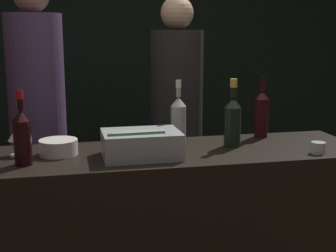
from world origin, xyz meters
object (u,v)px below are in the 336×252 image
object	(u,v)px
candle_votive	(318,148)
bowl_white	(59,147)
champagne_bottle	(233,120)
ice_bin_with_bottles	(140,143)
person_in_hoodie	(177,116)
wine_glass	(17,135)
person_blond_tee	(38,115)
red_wine_bottle_tall	(22,136)
red_wine_bottle_black_foil	(262,111)
white_wine_bottle	(178,119)

from	to	relation	value
candle_votive	bowl_white	bearing A→B (deg)	168.75
bowl_white	champagne_bottle	world-z (taller)	champagne_bottle
ice_bin_with_bottles	person_in_hoodie	size ratio (longest dim) A/B	0.21
ice_bin_with_bottles	wine_glass	size ratio (longest dim) A/B	2.60
ice_bin_with_bottles	person_blond_tee	size ratio (longest dim) A/B	0.20
person_in_hoodie	person_blond_tee	world-z (taller)	person_blond_tee
champagne_bottle	person_blond_tee	world-z (taller)	person_blond_tee
ice_bin_with_bottles	person_in_hoodie	xyz separation A→B (m)	(0.39, 0.88, -0.04)
champagne_bottle	person_blond_tee	distance (m)	1.20
red_wine_bottle_tall	champagne_bottle	bearing A→B (deg)	7.00
wine_glass	champagne_bottle	bearing A→B (deg)	-2.45
bowl_white	wine_glass	world-z (taller)	wine_glass
champagne_bottle	person_in_hoodie	bearing A→B (deg)	97.59
ice_bin_with_bottles	person_blond_tee	bearing A→B (deg)	122.51
red_wine_bottle_tall	red_wine_bottle_black_foil	bearing A→B (deg)	13.40
candle_votive	red_wine_bottle_tall	world-z (taller)	red_wine_bottle_tall
red_wine_bottle_black_foil	person_in_hoodie	xyz separation A→B (m)	(-0.33, 0.61, -0.12)
red_wine_bottle_black_foil	white_wine_bottle	bearing A→B (deg)	-173.59
red_wine_bottle_tall	person_in_hoodie	world-z (taller)	person_in_hoodie
white_wine_bottle	person_blond_tee	world-z (taller)	person_blond_tee
bowl_white	wine_glass	size ratio (longest dim) A/B	1.30
ice_bin_with_bottles	candle_votive	xyz separation A→B (m)	(0.85, -0.12, -0.04)
red_wine_bottle_black_foil	person_in_hoodie	bearing A→B (deg)	118.79
wine_glass	red_wine_bottle_black_foil	size ratio (longest dim) A/B	0.40
white_wine_bottle	person_blond_tee	xyz separation A→B (m)	(-0.73, 0.56, -0.05)
bowl_white	red_wine_bottle_black_foil	xyz separation A→B (m)	(1.09, 0.15, 0.10)
red_wine_bottle_tall	person_blond_tee	bearing A→B (deg)	88.49
candle_votive	person_in_hoodie	bearing A→B (deg)	114.69
wine_glass	bowl_white	bearing A→B (deg)	-7.07
wine_glass	person_in_hoodie	xyz separation A→B (m)	(0.94, 0.73, -0.08)
red_wine_bottle_tall	ice_bin_with_bottles	bearing A→B (deg)	2.29
person_in_hoodie	red_wine_bottle_black_foil	bearing A→B (deg)	-104.98
wine_glass	red_wine_bottle_tall	bearing A→B (deg)	-77.16
person_blond_tee	ice_bin_with_bottles	bearing A→B (deg)	-115.29
candle_votive	white_wine_bottle	xyz separation A→B (m)	(-0.61, 0.34, 0.10)
bowl_white	red_wine_bottle_tall	distance (m)	0.23
wine_glass	person_in_hoodie	distance (m)	1.20
bowl_white	candle_votive	size ratio (longest dim) A/B	2.61
bowl_white	wine_glass	xyz separation A→B (m)	(-0.19, 0.02, 0.06)
ice_bin_with_bottles	candle_votive	world-z (taller)	ice_bin_with_bottles
wine_glass	red_wine_bottle_tall	distance (m)	0.18
ice_bin_with_bottles	wine_glass	bearing A→B (deg)	165.09
candle_votive	person_in_hoodie	world-z (taller)	person_in_hoodie
bowl_white	person_in_hoodie	bearing A→B (deg)	45.08
white_wine_bottle	bowl_white	bearing A→B (deg)	-171.09
red_wine_bottle_black_foil	person_in_hoodie	size ratio (longest dim) A/B	0.20
bowl_white	ice_bin_with_bottles	bearing A→B (deg)	-18.67
wine_glass	white_wine_bottle	world-z (taller)	white_wine_bottle
candle_votive	white_wine_bottle	size ratio (longest dim) A/B	0.21
white_wine_bottle	person_in_hoodie	world-z (taller)	person_in_hoodie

